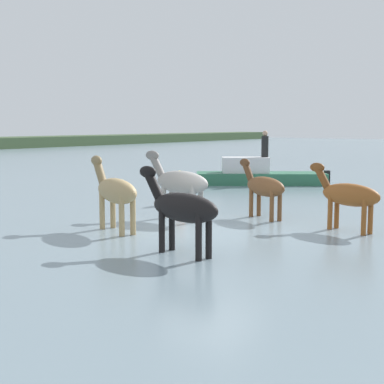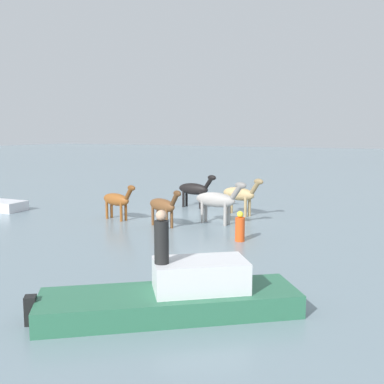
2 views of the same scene
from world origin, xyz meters
TOP-DOWN VIEW (x-y plane):
  - ground_plane at (0.00, 0.00)m, footprint 178.24×178.24m
  - horse_mid_herd at (0.96, 1.77)m, footprint 0.78×2.50m
  - horse_chestnut_trailing at (2.17, -2.72)m, footprint 0.91×2.19m
  - horse_dark_mare at (-1.43, 1.94)m, footprint 1.15×2.40m
  - horse_gray_outer at (-2.42, -1.00)m, footprint 0.76×2.34m
  - horse_dun_straggler at (2.57, -0.04)m, footprint 1.20×2.10m
  - boat_launch_far at (10.49, 4.89)m, footprint 4.77×5.61m
  - person_spotter_bow at (10.75, 4.70)m, footprint 0.32×0.32m
  - buoy_channel_marker at (3.46, 3.79)m, footprint 0.36×0.36m

SIDE VIEW (x-z plane):
  - ground_plane at x=0.00m, z-range 0.00..0.00m
  - boat_launch_far at x=10.49m, z-range -0.36..1.02m
  - buoy_channel_marker at x=3.46m, z-range -0.06..1.08m
  - horse_dun_straggler at x=2.57m, z-range 0.09..1.77m
  - horse_chestnut_trailing at x=2.17m, z-range 0.09..1.78m
  - horse_gray_outer at x=-2.42m, z-range 0.09..1.90m
  - horse_dark_mare at x=-1.43m, z-range 0.10..1.97m
  - horse_mid_herd at x=0.96m, z-range 0.10..2.03m
  - person_spotter_bow at x=10.75m, z-range 1.18..2.37m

